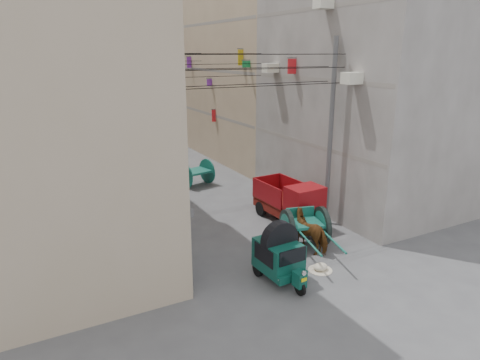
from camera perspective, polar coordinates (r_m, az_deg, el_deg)
ground at (r=13.64m, az=15.45°, el=-16.72°), size 140.00×140.00×0.00m
building_row_left at (r=42.16m, az=-28.56°, el=13.49°), size 8.00×62.00×14.00m
building_row_right at (r=45.16m, az=-7.23°, el=15.40°), size 8.00×62.00×14.00m
end_cap_building at (r=74.48m, az=-22.46°, el=14.81°), size 22.00×10.00×13.00m
shutters_left at (r=19.78m, az=-14.19°, el=-1.13°), size 0.18×14.40×2.88m
signboards at (r=31.04m, az=-12.61°, el=8.99°), size 8.22×40.52×5.67m
ac_units at (r=19.66m, az=9.48°, el=16.64°), size 0.70×6.55×3.35m
utility_poles at (r=26.55m, az=-9.89°, el=9.14°), size 7.40×22.20×8.00m
overhead_cables at (r=23.88m, az=-8.18°, el=15.07°), size 7.40×22.52×1.12m
auto_rickshaw at (r=14.48m, az=5.26°, el=-9.80°), size 1.35×2.28×1.59m
tonga_cart at (r=17.04m, az=8.65°, el=-6.17°), size 2.13×3.65×1.55m
mini_truck at (r=19.07m, az=7.08°, el=-3.20°), size 1.70×3.52×1.94m
second_cart at (r=24.54m, az=-5.86°, el=0.98°), size 1.92×1.78×1.44m
feed_sack at (r=15.59m, az=10.67°, el=-11.31°), size 0.53×0.42×0.26m
horse at (r=16.83m, az=9.54°, el=-6.73°), size 1.23×1.93×1.51m
distant_car_white at (r=26.67m, az=-13.82°, el=1.47°), size 1.71×3.61×1.19m
distant_car_grey at (r=42.81m, az=-15.42°, el=7.04°), size 1.97×4.03×1.27m
distant_car_green at (r=51.35m, az=-19.87°, el=8.11°), size 1.82×4.09×1.17m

